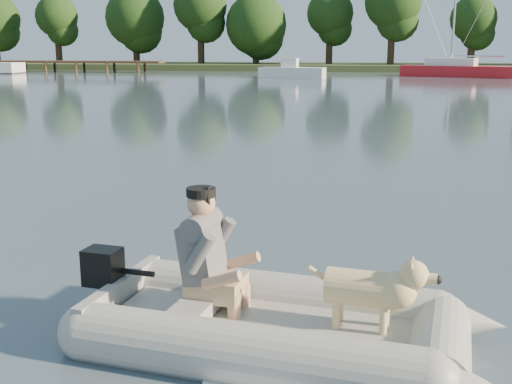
% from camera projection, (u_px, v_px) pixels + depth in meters
% --- Properties ---
extents(water, '(160.00, 160.00, 0.00)m').
position_uv_depth(water, '(199.00, 324.00, 5.94)').
color(water, slate).
rests_on(water, ground).
extents(shore_bank, '(160.00, 12.00, 0.70)m').
position_uv_depth(shore_bank, '(353.00, 67.00, 65.44)').
color(shore_bank, '#47512D').
rests_on(shore_bank, water).
extents(dock, '(18.00, 2.00, 1.04)m').
position_uv_depth(dock, '(70.00, 66.00, 60.02)').
color(dock, '#4C331E').
rests_on(dock, water).
extents(treeline, '(90.75, 7.35, 9.27)m').
position_uv_depth(treeline, '(442.00, 15.00, 62.03)').
color(treeline, '#332316').
rests_on(treeline, shore_bank).
extents(dinghy, '(5.14, 3.85, 1.42)m').
position_uv_depth(dinghy, '(282.00, 279.00, 5.37)').
color(dinghy, '#A0A09B').
rests_on(dinghy, water).
extents(man, '(0.83, 0.74, 1.11)m').
position_uv_depth(man, '(204.00, 247.00, 5.59)').
color(man, '#58575C').
rests_on(man, dinghy).
extents(dog, '(0.99, 0.47, 0.64)m').
position_uv_depth(dog, '(362.00, 294.00, 5.24)').
color(dog, tan).
rests_on(dog, dinghy).
extents(outboard_motor, '(0.46, 0.35, 0.81)m').
position_uv_depth(outboard_motor, '(104.00, 288.00, 5.94)').
color(outboard_motor, black).
rests_on(outboard_motor, dinghy).
extents(motorboat, '(5.38, 2.56, 2.20)m').
position_uv_depth(motorboat, '(292.00, 65.00, 49.49)').
color(motorboat, white).
rests_on(motorboat, water).
extents(sailboat, '(9.07, 5.25, 11.95)m').
position_uv_depth(sailboat, '(456.00, 70.00, 51.25)').
color(sailboat, red).
rests_on(sailboat, water).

